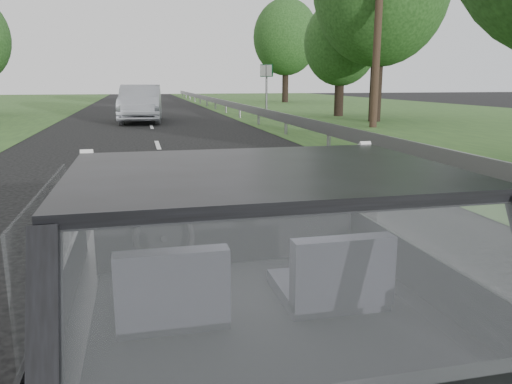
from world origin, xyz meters
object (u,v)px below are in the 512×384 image
highway_sign (266,90)px  cat (248,191)px  other_car (141,103)px  subject_car (243,285)px  utility_pole (379,10)px

highway_sign → cat: bearing=-127.1°
cat → other_car: other_car is taller
subject_car → highway_sign: highway_sign is taller
cat → utility_pole: (8.37, 15.11, 3.33)m
highway_sign → utility_pole: utility_pole is taller
subject_car → other_car: (-0.36, 20.81, 0.09)m
other_car → highway_sign: highway_sign is taller
subject_car → other_car: size_ratio=0.80×
cat → highway_sign: 23.01m
other_car → utility_pole: (8.90, -5.04, 3.61)m
highway_sign → other_car: bearing=175.9°
other_car → cat: bearing=-85.1°
subject_car → other_car: other_car is taller
subject_car → utility_pole: 18.32m
cat → utility_pole: 17.60m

